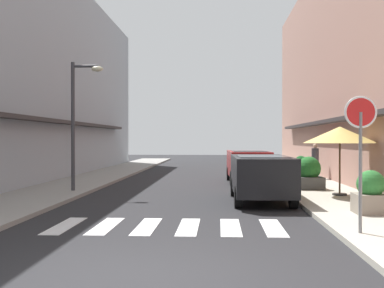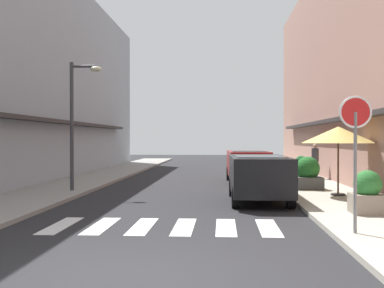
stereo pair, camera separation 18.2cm
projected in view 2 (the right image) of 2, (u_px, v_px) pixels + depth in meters
ground_plane at (192, 184)px, 21.43m from camera, size 79.96×79.96×0.00m
sidewalk_left at (83, 182)px, 21.74m from camera, size 2.78×50.88×0.12m
sidewalk_right at (304, 183)px, 21.12m from camera, size 2.78×50.88×0.12m
building_row_left at (7, 72)px, 22.75m from camera, size 5.50×34.71×10.39m
crosswalk at (163, 227)px, 10.92m from camera, size 5.20×2.20×0.01m
parked_car_near at (259, 173)px, 15.27m from camera, size 1.85×4.45×1.47m
parked_car_mid at (248, 163)px, 21.91m from camera, size 1.92×4.14×1.47m
round_street_sign at (355, 128)px, 9.56m from camera, size 0.65×0.07×2.74m
street_lamp at (77, 111)px, 17.60m from camera, size 1.19×0.28×4.70m
cafe_umbrella at (338, 135)px, 16.01m from camera, size 2.42×2.42×2.30m
planter_corner at (368, 194)px, 12.10m from camera, size 0.80×0.80×1.10m
planter_midblock at (308, 174)px, 18.08m from camera, size 1.04×1.04×1.23m
planter_far at (301, 166)px, 25.13m from camera, size 0.77×0.77×1.01m
pedestrian_walking_near at (315, 160)px, 22.90m from camera, size 0.34×0.34×1.67m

